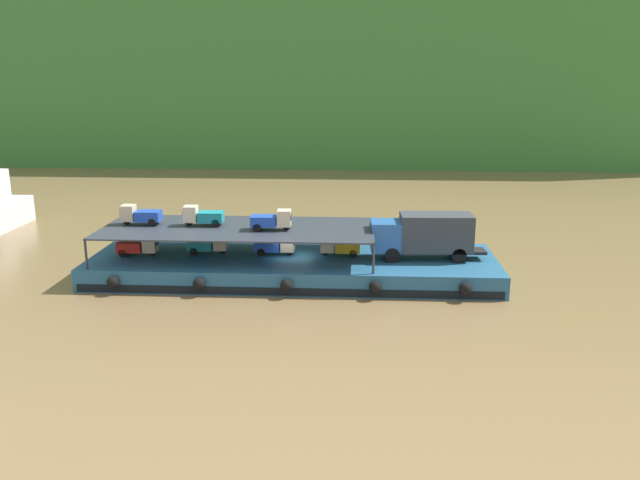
{
  "coord_description": "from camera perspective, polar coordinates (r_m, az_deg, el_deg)",
  "views": [
    {
      "loc": [
        4.37,
        -43.14,
        13.81
      ],
      "look_at": [
        1.86,
        0.0,
        2.7
      ],
      "focal_mm": 36.55,
      "sensor_mm": 36.0,
      "label": 1
    }
  ],
  "objects": [
    {
      "name": "hillside_far_bank",
      "position": [
        109.56,
        1.09,
        18.15
      ],
      "size": [
        115.47,
        30.83,
        37.19
      ],
      "color": "#387533",
      "rests_on": "ground"
    },
    {
      "name": "cargo_rack",
      "position": [
        45.12,
        -7.2,
        1.01
      ],
      "size": [
        18.67,
        7.55,
        2.0
      ],
      "color": "#2D333D",
      "rests_on": "cargo_barge"
    },
    {
      "name": "mini_truck_lower_fore",
      "position": [
        45.13,
        1.69,
        -0.51
      ],
      "size": [
        2.77,
        1.26,
        1.38
      ],
      "color": "gold",
      "rests_on": "cargo_barge"
    },
    {
      "name": "covered_lorry",
      "position": [
        44.66,
        9.11,
        0.48
      ],
      "size": [
        7.91,
        2.52,
        3.1
      ],
      "color": "#285BA3",
      "rests_on": "cargo_barge"
    },
    {
      "name": "cargo_barge",
      "position": [
        45.25,
        -2.36,
        -2.37
      ],
      "size": [
        27.87,
        8.98,
        1.5
      ],
      "color": "#23567A",
      "rests_on": "ground"
    },
    {
      "name": "mini_truck_upper_mid",
      "position": [
        45.93,
        -10.23,
        2.1
      ],
      "size": [
        2.77,
        1.25,
        1.38
      ],
      "color": "teal",
      "rests_on": "cargo_rack"
    },
    {
      "name": "mini_truck_lower_stern",
      "position": [
        46.86,
        -15.61,
        -0.48
      ],
      "size": [
        2.75,
        1.21,
        1.38
      ],
      "color": "red",
      "rests_on": "cargo_barge"
    },
    {
      "name": "mini_truck_upper_fore",
      "position": [
        44.03,
        -4.24,
        1.76
      ],
      "size": [
        2.79,
        1.28,
        1.38
      ],
      "color": "#1E47B7",
      "rests_on": "cargo_rack"
    },
    {
      "name": "mini_truck_lower_aft",
      "position": [
        46.31,
        -9.74,
        -0.33
      ],
      "size": [
        2.79,
        1.29,
        1.38
      ],
      "color": "teal",
      "rests_on": "cargo_barge"
    },
    {
      "name": "mini_truck_lower_mid",
      "position": [
        45.44,
        -3.89,
        -0.43
      ],
      "size": [
        2.77,
        1.25,
        1.38
      ],
      "color": "#1E47B7",
      "rests_on": "cargo_barge"
    },
    {
      "name": "mini_truck_upper_stern",
      "position": [
        47.21,
        -15.46,
        2.13
      ],
      "size": [
        2.75,
        1.22,
        1.38
      ],
      "color": "#1E47B7",
      "rests_on": "cargo_rack"
    },
    {
      "name": "ground_plane",
      "position": [
        45.51,
        -2.35,
        -3.26
      ],
      "size": [
        400.0,
        400.0,
        0.0
      ],
      "primitive_type": "plane",
      "color": "brown"
    }
  ]
}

